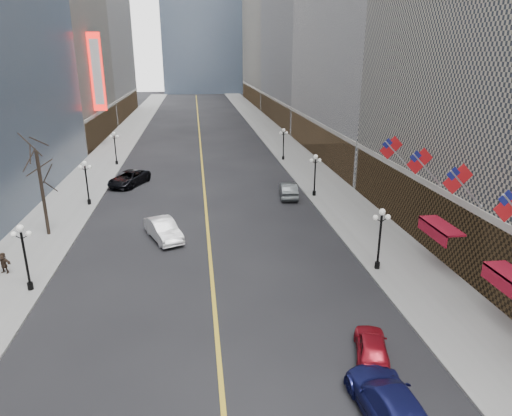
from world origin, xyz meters
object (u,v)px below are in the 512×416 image
object	(u,v)px
streetlamp_west_3	(115,145)
car_nb_far	(129,178)
streetlamp_west_1	(24,251)
car_sb_near	(391,404)
car_sb_mid	(372,346)
streetlamp_east_3	(284,141)
streetlamp_east_2	(315,171)
car_nb_mid	(163,230)
car_sb_far	(289,190)
streetlamp_east_1	(380,233)
streetlamp_west_2	(86,178)

from	to	relation	value
streetlamp_west_3	car_nb_far	size ratio (longest dim) A/B	0.74
streetlamp_west_1	car_sb_near	bearing A→B (deg)	-36.10
streetlamp_west_3	car_nb_far	xyz separation A→B (m)	(3.07, -10.67, -2.05)
car_sb_mid	streetlamp_east_3	bearing A→B (deg)	-79.27
streetlamp_east_2	streetlamp_west_1	world-z (taller)	same
car_nb_far	streetlamp_west_3	bearing A→B (deg)	129.96
car_nb_mid	car_sb_far	bearing A→B (deg)	16.93
car_sb_near	car_nb_mid	bearing A→B (deg)	-66.64
streetlamp_east_2	streetlamp_west_1	bearing A→B (deg)	-142.67
car_nb_mid	car_sb_mid	bearing A→B (deg)	-78.82
streetlamp_east_1	car_sb_mid	xyz separation A→B (m)	(-4.08, -9.47, -2.23)
car_sb_near	streetlamp_west_1	bearing A→B (deg)	-38.99
streetlamp_west_1	car_nb_mid	distance (m)	11.49
streetlamp_west_1	streetlamp_west_2	xyz separation A→B (m)	(0.00, 18.00, 0.00)
car_nb_mid	car_sb_mid	world-z (taller)	car_nb_mid
car_nb_mid	car_sb_near	size ratio (longest dim) A/B	0.90
streetlamp_east_1	streetlamp_west_2	world-z (taller)	same
streetlamp_west_3	car_nb_mid	world-z (taller)	streetlamp_west_3
car_sb_mid	car_sb_far	size ratio (longest dim) A/B	0.79
car_nb_far	car_sb_near	world-z (taller)	car_nb_far
streetlamp_east_1	car_sb_mid	distance (m)	10.55
car_nb_far	car_sb_mid	distance (m)	38.49
streetlamp_east_3	streetlamp_west_2	bearing A→B (deg)	-142.67
streetlamp_west_2	car_nb_mid	distance (m)	13.11
car_sb_mid	car_sb_far	world-z (taller)	car_sb_far
streetlamp_east_3	streetlamp_west_2	size ratio (longest dim) A/B	1.00
streetlamp_east_1	car_sb_near	world-z (taller)	streetlamp_east_1
car_nb_mid	car_sb_far	world-z (taller)	car_nb_mid
streetlamp_east_2	car_nb_far	distance (m)	21.90
streetlamp_east_3	car_sb_far	xyz separation A→B (m)	(-2.80, -17.79, -2.08)
car_sb_far	car_nb_mid	bearing A→B (deg)	46.16
car_sb_far	streetlamp_west_3	bearing A→B (deg)	-33.47
streetlamp_east_3	car_nb_mid	xyz separation A→B (m)	(-15.50, -28.11, -2.04)
car_nb_far	car_nb_mid	bearing A→B (deg)	-50.00
streetlamp_east_3	streetlamp_west_1	world-z (taller)	same
car_nb_mid	car_sb_mid	size ratio (longest dim) A/B	1.33
streetlamp_west_1	car_nb_mid	xyz separation A→B (m)	(8.10, 7.89, -2.04)
streetlamp_east_3	car_sb_near	world-z (taller)	streetlamp_east_3
streetlamp_west_3	car_sb_near	distance (m)	53.10
streetlamp_east_2	streetlamp_east_3	xyz separation A→B (m)	(0.00, 18.00, 0.00)
streetlamp_west_3	car_sb_mid	distance (m)	49.53
streetlamp_east_3	car_sb_mid	distance (m)	45.70
streetlamp_east_3	car_sb_far	bearing A→B (deg)	-98.94
streetlamp_east_1	car_sb_mid	world-z (taller)	streetlamp_east_1
streetlamp_east_2	streetlamp_east_3	bearing A→B (deg)	90.00
car_nb_far	streetlamp_east_1	bearing A→B (deg)	-27.06
streetlamp_west_2	car_sb_mid	world-z (taller)	streetlamp_west_2
streetlamp_east_1	car_nb_mid	world-z (taller)	streetlamp_east_1
streetlamp_east_1	streetlamp_east_3	bearing A→B (deg)	90.00
streetlamp_east_1	streetlamp_east_2	xyz separation A→B (m)	(0.00, 18.00, 0.00)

